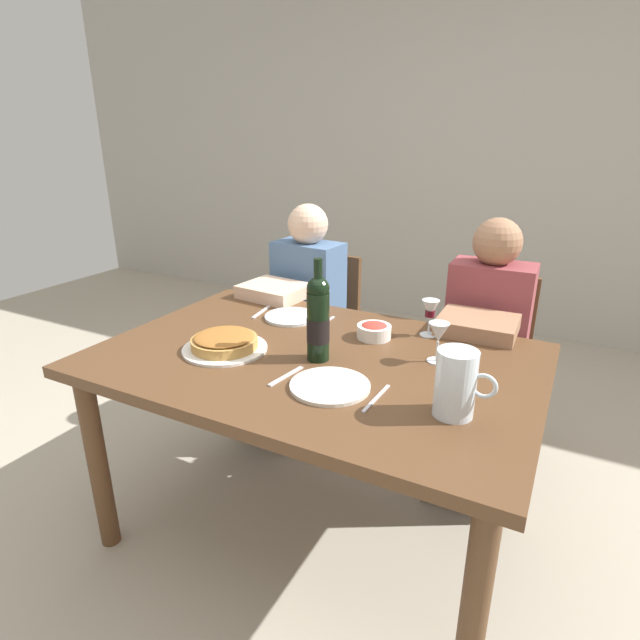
% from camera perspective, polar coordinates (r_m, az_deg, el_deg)
% --- Properties ---
extents(ground_plane, '(8.00, 8.00, 0.00)m').
position_cam_1_polar(ground_plane, '(2.18, -0.54, -22.46)').
color(ground_plane, '#B2A893').
extents(back_wall, '(8.00, 0.10, 2.80)m').
position_cam_1_polar(back_wall, '(4.12, 17.97, 18.28)').
color(back_wall, '#B2ADA3').
rests_on(back_wall, ground).
extents(dining_table, '(1.50, 1.00, 0.76)m').
position_cam_1_polar(dining_table, '(1.80, -0.61, -6.63)').
color(dining_table, brown).
rests_on(dining_table, ground).
extents(wine_bottle, '(0.08, 0.08, 0.35)m').
position_cam_1_polar(wine_bottle, '(1.67, -0.22, 0.15)').
color(wine_bottle, black).
rests_on(wine_bottle, dining_table).
extents(water_pitcher, '(0.16, 0.11, 0.19)m').
position_cam_1_polar(water_pitcher, '(1.41, 15.01, -7.32)').
color(water_pitcher, silver).
rests_on(water_pitcher, dining_table).
extents(baked_tart, '(0.30, 0.30, 0.06)m').
position_cam_1_polar(baked_tart, '(1.81, -10.70, -2.52)').
color(baked_tart, white).
rests_on(baked_tart, dining_table).
extents(salad_bowl, '(0.13, 0.13, 0.06)m').
position_cam_1_polar(salad_bowl, '(1.90, 6.11, -1.16)').
color(salad_bowl, white).
rests_on(salad_bowl, dining_table).
extents(wine_glass_left_diner, '(0.07, 0.07, 0.14)m').
position_cam_1_polar(wine_glass_left_diner, '(1.93, 12.31, 1.04)').
color(wine_glass_left_diner, silver).
rests_on(wine_glass_left_diner, dining_table).
extents(wine_glass_right_diner, '(0.07, 0.07, 0.14)m').
position_cam_1_polar(wine_glass_right_diner, '(1.71, 13.22, -1.54)').
color(wine_glass_right_diner, silver).
rests_on(wine_glass_right_diner, dining_table).
extents(dinner_plate_left_setting, '(0.24, 0.24, 0.01)m').
position_cam_1_polar(dinner_plate_left_setting, '(1.54, 1.13, -7.42)').
color(dinner_plate_left_setting, silver).
rests_on(dinner_plate_left_setting, dining_table).
extents(dinner_plate_right_setting, '(0.22, 0.22, 0.01)m').
position_cam_1_polar(dinner_plate_right_setting, '(2.10, -3.25, 0.36)').
color(dinner_plate_right_setting, silver).
rests_on(dinner_plate_right_setting, dining_table).
extents(fork_left_setting, '(0.04, 0.16, 0.00)m').
position_cam_1_polar(fork_left_setting, '(1.60, -3.70, -6.36)').
color(fork_left_setting, silver).
rests_on(fork_left_setting, dining_table).
extents(knife_left_setting, '(0.02, 0.18, 0.00)m').
position_cam_1_polar(knife_left_setting, '(1.49, 6.36, -8.75)').
color(knife_left_setting, silver).
rests_on(knife_left_setting, dining_table).
extents(knife_right_setting, '(0.01, 0.18, 0.00)m').
position_cam_1_polar(knife_right_setting, '(2.03, 0.39, -0.40)').
color(knife_right_setting, silver).
rests_on(knife_right_setting, dining_table).
extents(spoon_right_setting, '(0.04, 0.16, 0.00)m').
position_cam_1_polar(spoon_right_setting, '(2.18, -6.65, 0.90)').
color(spoon_right_setting, silver).
rests_on(spoon_right_setting, dining_table).
extents(chair_left, '(0.44, 0.44, 0.87)m').
position_cam_1_polar(chair_left, '(2.78, 0.07, -0.45)').
color(chair_left, brown).
rests_on(chair_left, ground).
extents(diner_left, '(0.37, 0.53, 1.16)m').
position_cam_1_polar(diner_left, '(2.55, -2.76, 0.47)').
color(diner_left, '#4C6B93').
rests_on(diner_left, ground).
extents(chair_right, '(0.41, 0.41, 0.87)m').
position_cam_1_polar(chair_right, '(2.51, 18.30, -3.89)').
color(chair_right, brown).
rests_on(chair_right, ground).
extents(diner_right, '(0.34, 0.50, 1.16)m').
position_cam_1_polar(diner_right, '(2.25, 17.62, -3.35)').
color(diner_right, '#8E3D42').
rests_on(diner_right, ground).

